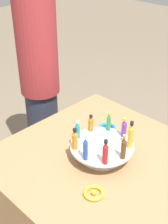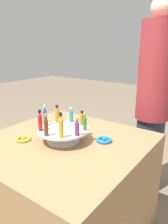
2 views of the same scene
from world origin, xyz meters
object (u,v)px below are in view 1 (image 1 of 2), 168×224
at_px(bottle_gold, 131,136).
at_px(person_figure, 39,73).
at_px(bottle_blue, 85,148).
at_px(bottle_red, 105,153).
at_px(ribbon_bow_gold, 94,193).
at_px(bottle_brown, 124,148).
at_px(bottle_purple, 124,128).
at_px(bottle_teal, 78,130).
at_px(bottle_orange, 75,140).
at_px(bottle_green, 109,122).
at_px(ribbon_bow_blue, 107,128).
at_px(display_stand, 102,149).
at_px(bottle_amber, 91,124).

xyz_separation_m(bottle_gold, person_figure, (0.95, -0.19, -0.03)).
bearing_deg(bottle_blue, bottle_red, -152.54).
relative_size(bottle_gold, ribbon_bow_gold, 1.57).
xyz_separation_m(bottle_brown, bottle_purple, (0.11, -0.14, -0.01)).
bearing_deg(person_figure, bottle_blue, -7.50).
bearing_deg(bottle_gold, bottle_teal, 27.46).
xyz_separation_m(bottle_purple, bottle_orange, (0.10, 0.25, 0.00)).
distance_m(bottle_brown, bottle_teal, 0.27).
distance_m(bottle_gold, bottle_green, 0.18).
height_order(ribbon_bow_blue, ribbon_bow_gold, ribbon_bow_blue).
xyz_separation_m(bottle_red, ribbon_bow_gold, (-0.04, 0.12, -0.13)).
relative_size(bottle_blue, ribbon_bow_blue, 1.38).
bearing_deg(bottle_green, ribbon_bow_blue, -48.28).
relative_size(bottle_teal, person_figure, 0.06).
height_order(bottle_gold, bottle_orange, bottle_gold).
distance_m(bottle_brown, bottle_orange, 0.24).
distance_m(bottle_red, person_figure, 1.01).
distance_m(display_stand, bottle_gold, 0.17).
bearing_deg(ribbon_bow_blue, person_figure, -4.86).
bearing_deg(bottle_brown, bottle_gold, -72.54).
relative_size(ribbon_bow_blue, person_figure, 0.06).
distance_m(bottle_blue, ribbon_bow_blue, 0.41).
relative_size(display_stand, bottle_red, 2.44).
bearing_deg(ribbon_bow_gold, bottle_amber, -44.38).
xyz_separation_m(bottle_orange, person_figure, (0.76, -0.39, -0.02)).
bearing_deg(bottle_green, bottle_brown, 147.46).
distance_m(display_stand, bottle_orange, 0.16).
height_order(bottle_green, person_figure, person_figure).
bearing_deg(bottle_teal, bottle_green, -112.54).
xyz_separation_m(bottle_orange, ribbon_bow_gold, (-0.22, 0.10, -0.13)).
bearing_deg(bottle_purple, bottle_blue, 87.46).
xyz_separation_m(bottle_orange, bottle_blue, (-0.09, 0.02, 0.01)).
distance_m(bottle_brown, ribbon_bow_gold, 0.25).
xyz_separation_m(bottle_brown, bottle_red, (0.04, 0.09, 0.00)).
bearing_deg(ribbon_bow_blue, bottle_brown, 142.14).
bearing_deg(ribbon_bow_gold, bottle_red, -70.20).
distance_m(bottle_brown, ribbon_bow_blue, 0.38).
xyz_separation_m(display_stand, bottle_amber, (0.13, -0.05, 0.07)).
xyz_separation_m(display_stand, bottle_teal, (0.13, 0.04, 0.08)).
xyz_separation_m(bottle_gold, bottle_amber, (0.24, 0.03, -0.02)).
height_order(display_stand, bottle_orange, bottle_orange).
bearing_deg(bottle_brown, display_stand, -2.54).
bearing_deg(bottle_teal, bottle_brown, -172.54).
relative_size(bottle_red, ribbon_bow_blue, 1.32).
xyz_separation_m(bottle_purple, bottle_red, (-0.07, 0.23, 0.01)).
bearing_deg(bottle_teal, bottle_blue, 147.46).
xyz_separation_m(bottle_green, person_figure, (0.78, -0.15, -0.01)).
relative_size(bottle_purple, person_figure, 0.07).
xyz_separation_m(bottle_blue, person_figure, (0.86, -0.41, -0.03)).
bearing_deg(bottle_teal, bottle_red, 167.46).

